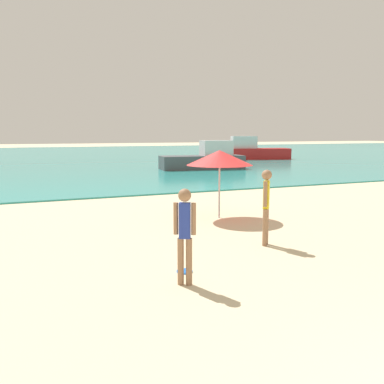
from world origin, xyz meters
TOP-DOWN VIEW (x-y plane):
  - water at (0.00, 44.79)m, footprint 160.00×60.00m
  - person_standing at (-1.65, 5.20)m, footprint 0.32×0.22m
  - frisbee at (-1.42, 5.78)m, footprint 0.28×0.28m
  - person_distant at (0.88, 6.76)m, footprint 0.28×0.30m
  - boat_near at (7.76, 24.50)m, footprint 5.67×2.39m
  - boat_far at (16.31, 32.48)m, footprint 6.42×3.69m
  - beach_umbrella at (1.32, 9.83)m, footprint 1.88×1.88m

SIDE VIEW (x-z plane):
  - frisbee at x=-1.42m, z-range 0.00..0.03m
  - water at x=0.00m, z-range 0.00..0.06m
  - boat_near at x=7.76m, z-range -0.23..1.64m
  - boat_far at x=16.31m, z-range -0.26..1.82m
  - person_standing at x=-1.65m, z-range 0.11..1.66m
  - person_distant at x=0.88m, z-range 0.11..1.75m
  - beach_umbrella at x=1.32m, z-range 0.76..2.69m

